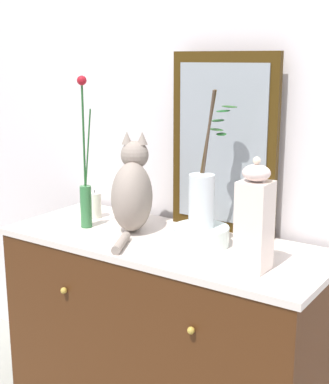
{
  "coord_description": "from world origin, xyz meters",
  "views": [
    {
      "loc": [
        1.1,
        -1.61,
        1.45
      ],
      "look_at": [
        0.0,
        0.0,
        0.98
      ],
      "focal_mm": 52.3,
      "sensor_mm": 36.0,
      "label": 1
    }
  ],
  "objects_px": {
    "bowl_porcelain": "(201,236)",
    "candle_pillar": "(95,205)",
    "mirror_leaning": "(223,144)",
    "jar_lidded_porcelain": "(255,219)",
    "sideboard": "(164,339)",
    "vase_glass_clear": "(203,195)",
    "cat_sitting": "(132,192)",
    "vase_slim_green": "(85,188)"
  },
  "relations": [
    {
      "from": "bowl_porcelain",
      "to": "candle_pillar",
      "type": "xyz_separation_m",
      "value": [
        -0.54,
        0.05,
        0.02
      ]
    },
    {
      "from": "mirror_leaning",
      "to": "jar_lidded_porcelain",
      "type": "distance_m",
      "value": 0.45
    },
    {
      "from": "mirror_leaning",
      "to": "jar_lidded_porcelain",
      "type": "height_order",
      "value": "mirror_leaning"
    },
    {
      "from": "sideboard",
      "to": "vase_glass_clear",
      "type": "height_order",
      "value": "vase_glass_clear"
    },
    {
      "from": "cat_sitting",
      "to": "vase_glass_clear",
      "type": "height_order",
      "value": "vase_glass_clear"
    },
    {
      "from": "candle_pillar",
      "to": "bowl_porcelain",
      "type": "bearing_deg",
      "value": -5.65
    },
    {
      "from": "cat_sitting",
      "to": "candle_pillar",
      "type": "distance_m",
      "value": 0.26
    },
    {
      "from": "sideboard",
      "to": "mirror_leaning",
      "type": "relative_size",
      "value": 1.83
    },
    {
      "from": "sideboard",
      "to": "bowl_porcelain",
      "type": "height_order",
      "value": "bowl_porcelain"
    },
    {
      "from": "bowl_porcelain",
      "to": "candle_pillar",
      "type": "distance_m",
      "value": 0.55
    },
    {
      "from": "bowl_porcelain",
      "to": "sideboard",
      "type": "bearing_deg",
      "value": -169.14
    },
    {
      "from": "mirror_leaning",
      "to": "vase_slim_green",
      "type": "xyz_separation_m",
      "value": [
        -0.46,
        -0.27,
        -0.18
      ]
    },
    {
      "from": "mirror_leaning",
      "to": "sideboard",
      "type": "bearing_deg",
      "value": -116.8
    },
    {
      "from": "cat_sitting",
      "to": "bowl_porcelain",
      "type": "height_order",
      "value": "cat_sitting"
    },
    {
      "from": "mirror_leaning",
      "to": "bowl_porcelain",
      "type": "xyz_separation_m",
      "value": [
        0.03,
        -0.2,
        -0.3
      ]
    },
    {
      "from": "mirror_leaning",
      "to": "candle_pillar",
      "type": "bearing_deg",
      "value": -164.43
    },
    {
      "from": "mirror_leaning",
      "to": "cat_sitting",
      "type": "distance_m",
      "value": 0.39
    },
    {
      "from": "sideboard",
      "to": "jar_lidded_porcelain",
      "type": "height_order",
      "value": "jar_lidded_porcelain"
    },
    {
      "from": "vase_glass_clear",
      "to": "candle_pillar",
      "type": "relative_size",
      "value": 4.13
    },
    {
      "from": "mirror_leaning",
      "to": "bowl_porcelain",
      "type": "relative_size",
      "value": 3.35
    },
    {
      "from": "mirror_leaning",
      "to": "bowl_porcelain",
      "type": "height_order",
      "value": "mirror_leaning"
    },
    {
      "from": "cat_sitting",
      "to": "candle_pillar",
      "type": "height_order",
      "value": "cat_sitting"
    },
    {
      "from": "jar_lidded_porcelain",
      "to": "vase_slim_green",
      "type": "bearing_deg",
      "value": 176.51
    },
    {
      "from": "sideboard",
      "to": "bowl_porcelain",
      "type": "relative_size",
      "value": 6.14
    },
    {
      "from": "vase_slim_green",
      "to": "jar_lidded_porcelain",
      "type": "distance_m",
      "value": 0.74
    },
    {
      "from": "bowl_porcelain",
      "to": "vase_glass_clear",
      "type": "xyz_separation_m",
      "value": [
        0.0,
        0.0,
        0.15
      ]
    },
    {
      "from": "sideboard",
      "to": "candle_pillar",
      "type": "relative_size",
      "value": 10.59
    },
    {
      "from": "cat_sitting",
      "to": "candle_pillar",
      "type": "xyz_separation_m",
      "value": [
        -0.24,
        0.05,
        -0.1
      ]
    },
    {
      "from": "sideboard",
      "to": "mirror_leaning",
      "type": "height_order",
      "value": "mirror_leaning"
    },
    {
      "from": "bowl_porcelain",
      "to": "vase_glass_clear",
      "type": "distance_m",
      "value": 0.15
    },
    {
      "from": "sideboard",
      "to": "cat_sitting",
      "type": "bearing_deg",
      "value": 170.89
    },
    {
      "from": "vase_slim_green",
      "to": "mirror_leaning",
      "type": "bearing_deg",
      "value": 30.2
    },
    {
      "from": "bowl_porcelain",
      "to": "vase_glass_clear",
      "type": "bearing_deg",
      "value": 61.02
    },
    {
      "from": "mirror_leaning",
      "to": "cat_sitting",
      "type": "relative_size",
      "value": 1.7
    },
    {
      "from": "mirror_leaning",
      "to": "vase_glass_clear",
      "type": "height_order",
      "value": "mirror_leaning"
    },
    {
      "from": "bowl_porcelain",
      "to": "vase_glass_clear",
      "type": "height_order",
      "value": "vase_glass_clear"
    },
    {
      "from": "cat_sitting",
      "to": "jar_lidded_porcelain",
      "type": "bearing_deg",
      "value": -11.37
    },
    {
      "from": "vase_glass_clear",
      "to": "jar_lidded_porcelain",
      "type": "bearing_deg",
      "value": -24.58
    },
    {
      "from": "jar_lidded_porcelain",
      "to": "candle_pillar",
      "type": "relative_size",
      "value": 3.1
    },
    {
      "from": "vase_slim_green",
      "to": "bowl_porcelain",
      "type": "height_order",
      "value": "vase_slim_green"
    },
    {
      "from": "bowl_porcelain",
      "to": "cat_sitting",
      "type": "bearing_deg",
      "value": 179.97
    },
    {
      "from": "sideboard",
      "to": "vase_slim_green",
      "type": "relative_size",
      "value": 2.11
    }
  ]
}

